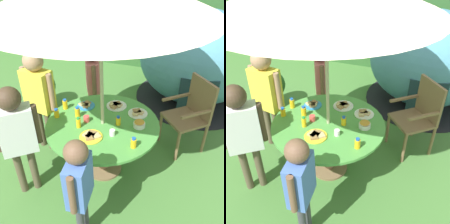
{
  "view_description": "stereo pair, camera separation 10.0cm",
  "coord_description": "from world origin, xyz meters",
  "views": [
    {
      "loc": [
        0.83,
        -2.18,
        2.46
      ],
      "look_at": [
        0.06,
        0.14,
        0.79
      ],
      "focal_mm": 41.72,
      "sensor_mm": 36.0,
      "label": 1
    },
    {
      "loc": [
        0.92,
        -2.15,
        2.46
      ],
      "look_at": [
        0.06,
        0.14,
        0.79
      ],
      "focal_mm": 41.72,
      "sensor_mm": 36.0,
      "label": 2
    }
  ],
  "objects": [
    {
      "name": "dome_tent",
      "position": [
        0.91,
        2.11,
        0.77
      ],
      "size": [
        2.13,
        2.13,
        1.55
      ],
      "rotation": [
        0.0,
        0.0,
        0.1
      ],
      "color": "teal",
      "rests_on": "ground_plane"
    },
    {
      "name": "cup_far",
      "position": [
        -0.19,
        -0.02,
        0.74
      ],
      "size": [
        0.07,
        0.07,
        0.07
      ],
      "primitive_type": "cylinder",
      "color": "#E04C47",
      "rests_on": "garden_table"
    },
    {
      "name": "child_in_white_shirt",
      "position": [
        -0.7,
        -0.56,
        0.85
      ],
      "size": [
        0.39,
        0.37,
        1.34
      ],
      "rotation": [
        0.0,
        0.0,
        0.67
      ],
      "color": "brown",
      "rests_on": "ground_plane"
    },
    {
      "name": "juice_bottle_center_front",
      "position": [
        0.17,
        0.03,
        0.76
      ],
      "size": [
        0.05,
        0.05,
        0.11
      ],
      "color": "yellow",
      "rests_on": "garden_table"
    },
    {
      "name": "juice_bottle_center_back",
      "position": [
        -0.53,
        0.14,
        0.77
      ],
      "size": [
        0.06,
        0.06,
        0.13
      ],
      "color": "yellow",
      "rests_on": "garden_table"
    },
    {
      "name": "juice_bottle_back_edge",
      "position": [
        -0.23,
        -0.15,
        0.77
      ],
      "size": [
        0.05,
        0.05,
        0.13
      ],
      "color": "yellow",
      "rests_on": "garden_table"
    },
    {
      "name": "plate_mid_right",
      "position": [
        -0.03,
        -0.26,
        0.72
      ],
      "size": [
        0.24,
        0.24,
        0.03
      ],
      "color": "yellow",
      "rests_on": "garden_table"
    },
    {
      "name": "juice_bottle_mid_left",
      "position": [
        -0.32,
        0.03,
        0.77
      ],
      "size": [
        0.06,
        0.06,
        0.13
      ],
      "color": "yellow",
      "rests_on": "garden_table"
    },
    {
      "name": "juice_bottle_far_left",
      "position": [
        -0.55,
        -0.05,
        0.76
      ],
      "size": [
        0.06,
        0.06,
        0.11
      ],
      "color": "yellow",
      "rests_on": "garden_table"
    },
    {
      "name": "snack_bowl",
      "position": [
        0.4,
        0.07,
        0.75
      ],
      "size": [
        0.13,
        0.13,
        0.08
      ],
      "color": "white",
      "rests_on": "garden_table"
    },
    {
      "name": "juice_bottle_front_edge",
      "position": [
        0.42,
        -0.28,
        0.77
      ],
      "size": [
        0.06,
        0.06,
        0.12
      ],
      "color": "yellow",
      "rests_on": "garden_table"
    },
    {
      "name": "child_in_blue_shirt",
      "position": [
        0.1,
        -0.87,
        0.75
      ],
      "size": [
        0.2,
        0.4,
        1.18
      ],
      "rotation": [
        0.0,
        0.0,
        1.69
      ],
      "color": "#3F3F47",
      "rests_on": "ground_plane"
    },
    {
      "name": "plate_far_right",
      "position": [
        -0.32,
        0.27,
        0.72
      ],
      "size": [
        0.22,
        0.22,
        0.03
      ],
      "color": "#338CD8",
      "rests_on": "garden_table"
    },
    {
      "name": "garden_table",
      "position": [
        0.0,
        0.0,
        0.58
      ],
      "size": [
        1.27,
        1.27,
        0.71
      ],
      "color": "brown",
      "rests_on": "ground_plane"
    },
    {
      "name": "child_in_pink_shirt",
      "position": [
        -0.47,
        0.89,
        0.79
      ],
      "size": [
        0.31,
        0.38,
        1.24
      ],
      "rotation": [
        0.0,
        0.0,
        -1.09
      ],
      "color": "#3F3F47",
      "rests_on": "ground_plane"
    },
    {
      "name": "cup_near",
      "position": [
        0.17,
        -0.16,
        0.74
      ],
      "size": [
        0.06,
        0.06,
        0.07
      ],
      "primitive_type": "cylinder",
      "color": "white",
      "rests_on": "garden_table"
    },
    {
      "name": "plate_near_left",
      "position": [
        0.33,
        0.3,
        0.72
      ],
      "size": [
        0.23,
        0.23,
        0.03
      ],
      "color": "white",
      "rests_on": "garden_table"
    },
    {
      "name": "plate_near_right",
      "position": [
        0.04,
        0.38,
        0.72
      ],
      "size": [
        0.25,
        0.25,
        0.03
      ],
      "color": "white",
      "rests_on": "garden_table"
    },
    {
      "name": "wooden_chair",
      "position": [
        0.94,
        0.79,
        0.56
      ],
      "size": [
        0.65,
        0.65,
        0.99
      ],
      "rotation": [
        0.0,
        0.0,
        -0.87
      ],
      "color": "brown",
      "rests_on": "ground_plane"
    },
    {
      "name": "ground_plane",
      "position": [
        0.0,
        0.0,
        -0.01
      ],
      "size": [
        10.0,
        10.0,
        0.02
      ],
      "primitive_type": "cube",
      "color": "#477A38"
    },
    {
      "name": "hedge_backdrop",
      "position": [
        0.0,
        3.48,
        1.06
      ],
      "size": [
        9.0,
        0.7,
        2.11
      ],
      "primitive_type": "cube",
      "color": "#33602D",
      "rests_on": "ground_plane"
    },
    {
      "name": "child_in_yellow_shirt",
      "position": [
        -0.89,
        0.16,
        0.89
      ],
      "size": [
        0.46,
        0.26,
        1.39
      ],
      "rotation": [
        0.0,
        0.0,
        -0.17
      ],
      "color": "brown",
      "rests_on": "ground_plane"
    },
    {
      "name": "potted_plant",
      "position": [
        -1.42,
        0.98,
        0.4
      ],
      "size": [
        0.46,
        0.46,
        0.67
      ],
      "color": "#595960",
      "rests_on": "ground_plane"
    }
  ]
}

